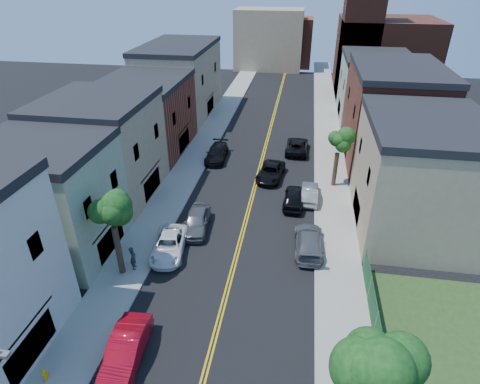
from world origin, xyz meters
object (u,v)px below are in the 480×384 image
at_px(grey_car_right, 309,241).
at_px(black_car_right, 294,197).
at_px(black_car_left, 217,153).
at_px(white_pickup, 169,245).
at_px(black_suv_lane, 271,172).
at_px(grey_car_left, 197,221).
at_px(red_sedan, 126,350).
at_px(silver_car_right, 310,193).
at_px(dark_car_right_far, 297,146).
at_px(pedestrian_left, 133,258).
at_px(fire_hydrant, 45,375).

distance_m(grey_car_right, black_car_right, 6.80).
bearing_deg(black_car_right, black_car_left, -40.49).
xyz_separation_m(white_pickup, black_suv_lane, (6.65, 13.83, -0.00)).
bearing_deg(grey_car_left, red_sedan, -97.43).
height_order(silver_car_right, dark_car_right_far, dark_car_right_far).
relative_size(pedestrian_left, fire_hydrant, 2.59).
distance_m(black_car_left, fire_hydrant, 29.46).
relative_size(white_pickup, grey_car_right, 0.96).
bearing_deg(black_car_left, black_suv_lane, -30.86).
bearing_deg(pedestrian_left, white_pickup, -59.45).
relative_size(red_sedan, grey_car_left, 1.02).
relative_size(grey_car_right, black_car_right, 1.16).
bearing_deg(black_suv_lane, red_sedan, -97.54).
height_order(black_car_left, black_car_right, black_car_right).
height_order(dark_car_right_far, pedestrian_left, pedestrian_left).
relative_size(grey_car_right, silver_car_right, 1.22).
distance_m(red_sedan, black_car_right, 20.55).
xyz_separation_m(grey_car_right, pedestrian_left, (-12.69, -4.53, 0.31)).
xyz_separation_m(grey_car_right, silver_car_right, (0.00, 7.78, -0.06)).
distance_m(red_sedan, silver_car_right, 22.20).
height_order(grey_car_left, pedestrian_left, pedestrian_left).
bearing_deg(black_suv_lane, black_car_left, 157.42).
relative_size(black_car_left, pedestrian_left, 2.83).
height_order(black_car_left, fire_hydrant, black_car_left).
relative_size(red_sedan, fire_hydrant, 6.89).
bearing_deg(grey_car_right, white_pickup, 9.25).
xyz_separation_m(red_sedan, black_car_right, (8.65, 18.65, -0.03)).
bearing_deg(pedestrian_left, grey_car_left, -49.43).
bearing_deg(grey_car_right, black_suv_lane, -72.78).
bearing_deg(black_car_left, fire_hydrant, -97.87).
distance_m(grey_car_right, dark_car_right_far, 19.12).
relative_size(black_car_right, dark_car_right_far, 0.86).
bearing_deg(grey_car_left, black_suv_lane, 58.26).
bearing_deg(dark_car_right_far, white_pickup, 68.42).
bearing_deg(red_sedan, pedestrian_left, 104.88).
height_order(grey_car_left, dark_car_right_far, grey_car_left).
height_order(silver_car_right, fire_hydrant, silver_car_right).
distance_m(white_pickup, pedestrian_left, 3.05).
height_order(white_pickup, black_suv_lane, white_pickup).
distance_m(black_car_right, pedestrian_left, 15.86).
height_order(white_pickup, pedestrian_left, pedestrian_left).
bearing_deg(black_car_right, black_suv_lane, -59.20).
height_order(black_car_right, dark_car_right_far, black_car_right).
xyz_separation_m(black_suv_lane, pedestrian_left, (-8.58, -16.17, 0.37)).
bearing_deg(black_car_right, pedestrian_left, 47.47).
relative_size(grey_car_right, black_suv_lane, 1.04).
bearing_deg(grey_car_left, black_car_left, 90.58).
distance_m(grey_car_left, grey_car_right, 9.51).
height_order(black_suv_lane, pedestrian_left, pedestrian_left).
relative_size(red_sedan, black_suv_lane, 0.97).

